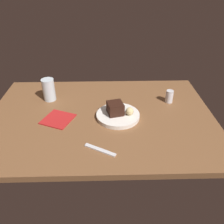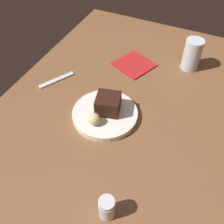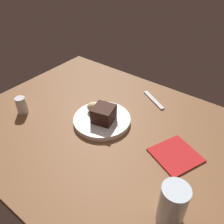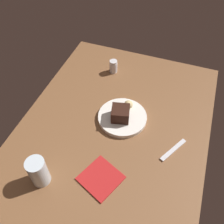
{
  "view_description": "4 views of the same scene",
  "coord_description": "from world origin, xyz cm",
  "px_view_note": "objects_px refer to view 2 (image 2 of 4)",
  "views": [
    {
      "loc": [
        3.17,
        -103.47,
        71.42
      ],
      "look_at": [
        5.77,
        -5.52,
        8.38
      ],
      "focal_mm": 37.16,
      "sensor_mm": 36.0,
      "label": 1
    },
    {
      "loc": [
        63.2,
        25.46,
        71.97
      ],
      "look_at": [
        8.34,
        0.15,
        5.63
      ],
      "focal_mm": 42.11,
      "sensor_mm": 36.0,
      "label": 2
    },
    {
      "loc": [
        -38.12,
        52.76,
        64.1
      ],
      "look_at": [
        5.48,
        -4.22,
        8.49
      ],
      "focal_mm": 37.77,
      "sensor_mm": 36.0,
      "label": 3
    },
    {
      "loc": [
        -61.33,
        -22.48,
        93.95
      ],
      "look_at": [
        9.47,
        3.07,
        5.26
      ],
      "focal_mm": 39.85,
      "sensor_mm": 36.0,
      "label": 4
    }
  ],
  "objects_px": {
    "dessert_plate": "(105,114)",
    "chocolate_cake_slice": "(108,104)",
    "salt_shaker": "(107,208)",
    "bread_roll": "(94,119)",
    "water_glass": "(192,54)",
    "folded_napkin": "(134,64)",
    "dessert_spoon": "(57,79)"
  },
  "relations": [
    {
      "from": "salt_shaker",
      "to": "bread_roll",
      "type": "bearing_deg",
      "value": -146.45
    },
    {
      "from": "dessert_plate",
      "to": "dessert_spoon",
      "type": "xyz_separation_m",
      "value": [
        -0.09,
        -0.26,
        -0.01
      ]
    },
    {
      "from": "dessert_plate",
      "to": "salt_shaker",
      "type": "relative_size",
      "value": 3.12
    },
    {
      "from": "bread_roll",
      "to": "salt_shaker",
      "type": "relative_size",
      "value": 0.57
    },
    {
      "from": "chocolate_cake_slice",
      "to": "dessert_spoon",
      "type": "bearing_deg",
      "value": -106.82
    },
    {
      "from": "dessert_plate",
      "to": "water_glass",
      "type": "bearing_deg",
      "value": 153.14
    },
    {
      "from": "water_glass",
      "to": "folded_napkin",
      "type": "relative_size",
      "value": 0.91
    },
    {
      "from": "dessert_plate",
      "to": "chocolate_cake_slice",
      "type": "xyz_separation_m",
      "value": [
        -0.01,
        0.01,
        0.04
      ]
    },
    {
      "from": "water_glass",
      "to": "salt_shaker",
      "type": "bearing_deg",
      "value": -3.83
    },
    {
      "from": "chocolate_cake_slice",
      "to": "salt_shaker",
      "type": "xyz_separation_m",
      "value": [
        0.32,
        0.15,
        -0.02
      ]
    },
    {
      "from": "bread_roll",
      "to": "dessert_spoon",
      "type": "xyz_separation_m",
      "value": [
        -0.15,
        -0.25,
        -0.04
      ]
    },
    {
      "from": "salt_shaker",
      "to": "water_glass",
      "type": "bearing_deg",
      "value": 176.17
    },
    {
      "from": "bread_roll",
      "to": "salt_shaker",
      "type": "xyz_separation_m",
      "value": [
        0.25,
        0.16,
        -0.01
      ]
    },
    {
      "from": "dessert_plate",
      "to": "bread_roll",
      "type": "relative_size",
      "value": 5.5
    },
    {
      "from": "chocolate_cake_slice",
      "to": "dessert_spoon",
      "type": "xyz_separation_m",
      "value": [
        -0.08,
        -0.26,
        -0.05
      ]
    },
    {
      "from": "dessert_spoon",
      "to": "folded_napkin",
      "type": "height_order",
      "value": "dessert_spoon"
    },
    {
      "from": "dessert_plate",
      "to": "bread_roll",
      "type": "distance_m",
      "value": 0.07
    },
    {
      "from": "chocolate_cake_slice",
      "to": "bread_roll",
      "type": "distance_m",
      "value": 0.08
    },
    {
      "from": "dessert_spoon",
      "to": "folded_napkin",
      "type": "xyz_separation_m",
      "value": [
        -0.22,
        0.24,
        -0.0
      ]
    },
    {
      "from": "dessert_plate",
      "to": "water_glass",
      "type": "distance_m",
      "value": 0.45
    },
    {
      "from": "water_glass",
      "to": "dessert_spoon",
      "type": "bearing_deg",
      "value": -56.66
    },
    {
      "from": "dessert_spoon",
      "to": "dessert_plate",
      "type": "bearing_deg",
      "value": -80.59
    },
    {
      "from": "salt_shaker",
      "to": "water_glass",
      "type": "relative_size",
      "value": 0.56
    },
    {
      "from": "bread_roll",
      "to": "folded_napkin",
      "type": "distance_m",
      "value": 0.37
    },
    {
      "from": "dessert_plate",
      "to": "water_glass",
      "type": "xyz_separation_m",
      "value": [
        -0.39,
        0.2,
        0.05
      ]
    },
    {
      "from": "water_glass",
      "to": "folded_napkin",
      "type": "height_order",
      "value": "water_glass"
    },
    {
      "from": "dessert_plate",
      "to": "bread_roll",
      "type": "bearing_deg",
      "value": -9.3
    },
    {
      "from": "dessert_plate",
      "to": "chocolate_cake_slice",
      "type": "height_order",
      "value": "chocolate_cake_slice"
    },
    {
      "from": "chocolate_cake_slice",
      "to": "salt_shaker",
      "type": "height_order",
      "value": "chocolate_cake_slice"
    },
    {
      "from": "bread_roll",
      "to": "dessert_spoon",
      "type": "distance_m",
      "value": 0.29
    },
    {
      "from": "folded_napkin",
      "to": "bread_roll",
      "type": "bearing_deg",
      "value": 0.73
    },
    {
      "from": "dessert_plate",
      "to": "folded_napkin",
      "type": "bearing_deg",
      "value": -177.36
    }
  ]
}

